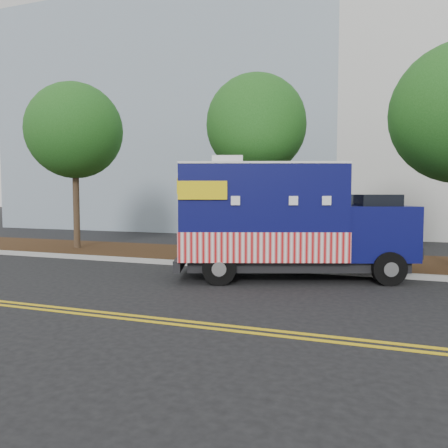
% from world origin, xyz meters
% --- Properties ---
extents(ground, '(120.00, 120.00, 0.00)m').
position_xyz_m(ground, '(0.00, 0.00, 0.00)').
color(ground, black).
rests_on(ground, ground).
extents(curb, '(120.00, 0.18, 0.15)m').
position_xyz_m(curb, '(0.00, 1.40, 0.07)').
color(curb, '#9E9E99').
rests_on(curb, ground).
extents(mulch_strip, '(120.00, 4.00, 0.15)m').
position_xyz_m(mulch_strip, '(0.00, 3.50, 0.07)').
color(mulch_strip, '#321D0D').
rests_on(mulch_strip, ground).
extents(centerline_near, '(120.00, 0.10, 0.01)m').
position_xyz_m(centerline_near, '(0.00, -4.45, 0.01)').
color(centerline_near, gold).
rests_on(centerline_near, ground).
extents(centerline_far, '(120.00, 0.10, 0.01)m').
position_xyz_m(centerline_far, '(0.00, -4.70, 0.01)').
color(centerline_far, gold).
rests_on(centerline_far, ground).
extents(office_building, '(46.00, 20.00, 30.40)m').
position_xyz_m(office_building, '(2.00, 22.00, 15.20)').
color(office_building, silver).
rests_on(office_building, ground).
extents(tree_a, '(3.86, 3.86, 6.88)m').
position_xyz_m(tree_a, '(-7.58, 3.07, 4.94)').
color(tree_a, '#38281C').
rests_on(tree_a, ground).
extents(tree_b, '(3.59, 3.59, 6.66)m').
position_xyz_m(tree_b, '(-0.05, 3.48, 4.85)').
color(tree_b, '#38281C').
rests_on(tree_b, ground).
extents(sign_post, '(0.06, 0.06, 2.40)m').
position_xyz_m(sign_post, '(-1.42, 1.58, 1.20)').
color(sign_post, '#473828').
rests_on(sign_post, ground).
extents(food_truck, '(6.93, 4.35, 3.45)m').
position_xyz_m(food_truck, '(1.54, 0.43, 1.56)').
color(food_truck, black).
rests_on(food_truck, ground).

